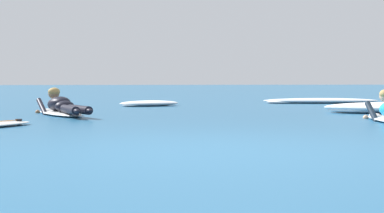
# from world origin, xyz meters

# --- Properties ---
(ground_plane) EXTENTS (120.00, 120.00, 0.00)m
(ground_plane) POSITION_xyz_m (0.00, 10.00, 0.00)
(ground_plane) COLOR #235B84
(surfer_far) EXTENTS (1.21, 2.57, 0.55)m
(surfer_far) POSITION_xyz_m (-1.71, 5.82, 0.14)
(surfer_far) COLOR white
(surfer_far) RESTS_ON ground
(whitewater_mid_left) EXTENTS (1.61, 1.03, 0.14)m
(whitewater_mid_left) POSITION_xyz_m (0.12, 9.46, 0.06)
(whitewater_mid_left) COLOR white
(whitewater_mid_left) RESTS_ON ground
(whitewater_mid_right) EXTENTS (3.17, 1.03, 0.14)m
(whitewater_mid_right) POSITION_xyz_m (4.81, 10.56, 0.07)
(whitewater_mid_right) COLOR white
(whitewater_mid_right) RESTS_ON ground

